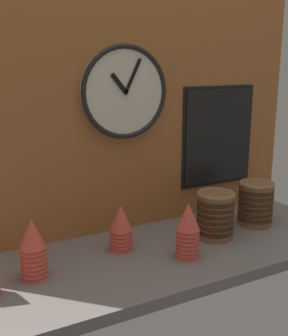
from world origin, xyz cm
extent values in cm
cube|color=slate|center=(0.00, 0.00, -2.00)|extent=(160.00, 56.00, 4.00)
cube|color=#A3602D|center=(0.00, 26.50, 52.50)|extent=(160.00, 3.00, 105.00)
cone|color=#DB4C3D|center=(-43.80, 1.08, 4.83)|extent=(8.39, 8.39, 9.67)
cone|color=#DB4C3D|center=(-43.80, 1.08, 6.33)|extent=(8.39, 8.39, 9.67)
cone|color=#DB4C3D|center=(-43.80, 1.08, 7.84)|extent=(8.39, 8.39, 9.67)
cone|color=#DB4C3D|center=(-43.80, 1.08, 9.34)|extent=(8.39, 8.39, 9.67)
cone|color=#DB4C3D|center=(-43.80, 1.08, 10.84)|extent=(8.39, 8.39, 9.67)
cone|color=#DB4C3D|center=(-43.80, 1.08, 12.34)|extent=(8.39, 8.39, 9.67)
cone|color=#DB4C3D|center=(-43.80, 1.08, 13.84)|extent=(8.39, 8.39, 9.67)
cone|color=#DB4C3D|center=(-43.80, 1.08, 15.34)|extent=(8.39, 8.39, 9.67)
cone|color=#DB4C3D|center=(7.11, -9.60, 4.83)|extent=(8.39, 8.39, 9.67)
cone|color=#DB4C3D|center=(7.11, -9.60, 6.33)|extent=(8.39, 8.39, 9.67)
cone|color=#DB4C3D|center=(7.11, -9.60, 7.84)|extent=(8.39, 8.39, 9.67)
cone|color=#DB4C3D|center=(7.11, -9.60, 9.34)|extent=(8.39, 8.39, 9.67)
cone|color=#DB4C3D|center=(7.11, -9.60, 10.84)|extent=(8.39, 8.39, 9.67)
cone|color=#DB4C3D|center=(7.11, -9.60, 12.34)|extent=(8.39, 8.39, 9.67)
cone|color=#DB4C3D|center=(7.11, -9.60, 13.84)|extent=(8.39, 8.39, 9.67)
cone|color=#DB4C3D|center=(7.11, -9.60, 15.34)|extent=(8.39, 8.39, 9.67)
cone|color=#DB4C3D|center=(-10.65, 7.02, 4.83)|extent=(8.39, 8.39, 9.67)
cone|color=#DB4C3D|center=(-10.65, 7.02, 6.33)|extent=(8.39, 8.39, 9.67)
cone|color=#DB4C3D|center=(-10.65, 7.02, 7.84)|extent=(8.39, 8.39, 9.67)
cone|color=#DB4C3D|center=(-10.65, 7.02, 9.34)|extent=(8.39, 8.39, 9.67)
cone|color=#DB4C3D|center=(-10.65, 7.02, 10.84)|extent=(8.39, 8.39, 9.67)
cone|color=#DB4C3D|center=(-10.65, 7.02, 12.34)|extent=(8.39, 8.39, 9.67)
cylinder|color=brown|center=(26.34, 0.37, 2.15)|extent=(14.36, 14.36, 4.29)
cylinder|color=brown|center=(26.34, 0.37, 4.48)|extent=(14.36, 14.36, 4.29)
cylinder|color=brown|center=(26.34, 0.37, 6.82)|extent=(14.36, 14.36, 4.29)
cylinder|color=brown|center=(26.34, 0.37, 9.15)|extent=(14.36, 14.36, 4.29)
cylinder|color=brown|center=(26.34, 0.37, 11.48)|extent=(14.36, 14.36, 4.29)
cylinder|color=brown|center=(26.34, 0.37, 13.82)|extent=(14.36, 14.36, 4.29)
cylinder|color=brown|center=(26.34, 0.37, 16.15)|extent=(14.36, 14.36, 4.29)
torus|color=#946542|center=(26.34, 0.37, 17.66)|extent=(14.76, 14.76, 1.55)
cylinder|color=brown|center=(49.90, 3.24, 2.15)|extent=(14.36, 14.36, 4.29)
cylinder|color=brown|center=(49.90, 3.24, 4.48)|extent=(14.36, 14.36, 4.29)
cylinder|color=brown|center=(49.90, 3.24, 6.82)|extent=(14.36, 14.36, 4.29)
cylinder|color=brown|center=(49.90, 3.24, 9.15)|extent=(14.36, 14.36, 4.29)
cylinder|color=brown|center=(49.90, 3.24, 11.48)|extent=(14.36, 14.36, 4.29)
cylinder|color=brown|center=(49.90, 3.24, 13.82)|extent=(14.36, 14.36, 4.29)
cylinder|color=brown|center=(49.90, 3.24, 16.15)|extent=(14.36, 14.36, 4.29)
torus|color=#946542|center=(49.90, 3.24, 17.66)|extent=(14.76, 14.76, 1.55)
cylinder|color=beige|center=(-0.58, 23.90, 55.62)|extent=(35.07, 1.80, 35.07)
torus|color=black|center=(-0.58, 23.09, 55.62)|extent=(35.65, 1.98, 35.65)
cube|color=black|center=(-3.37, 22.60, 59.00)|extent=(6.79, 0.60, 7.78)
cube|color=black|center=(2.45, 22.60, 61.75)|extent=(7.06, 0.60, 12.75)
cylinder|color=black|center=(-0.58, 22.60, 55.62)|extent=(1.75, 0.60, 1.75)
cube|color=black|center=(45.31, 24.62, 34.78)|extent=(37.09, 0.60, 43.99)
cube|color=black|center=(45.31, 24.20, 34.78)|extent=(34.69, 1.20, 41.59)
camera|label=1|loc=(-70.25, -122.20, 66.88)|focal=45.00mm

